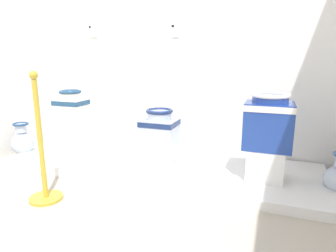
{
  "coord_description": "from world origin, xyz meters",
  "views": [
    {
      "loc": [
        2.83,
        -0.25,
        1.1
      ],
      "look_at": [
        1.88,
        2.33,
        0.46
      ],
      "focal_mm": 31.15,
      "sensor_mm": 36.0,
      "label": 1
    }
  ],
  "objects_px": {
    "antique_toilet_squat_floral": "(160,133)",
    "decorative_vase_spare": "(23,142)",
    "info_placard_second": "(175,30)",
    "stanchion_post_near_left": "(43,164)",
    "info_placard_first": "(93,31)",
    "plinth_block_central_ornate": "(74,141)",
    "antique_toilet_rightmost": "(269,120)",
    "antique_toilet_central_ornate": "(72,111)",
    "plinth_block_rightmost": "(265,163)",
    "plinth_block_squat_floral": "(160,158)"
  },
  "relations": [
    {
      "from": "antique_toilet_squat_floral",
      "to": "info_placard_second",
      "type": "xyz_separation_m",
      "value": [
        -0.0,
        0.48,
        1.03
      ]
    },
    {
      "from": "antique_toilet_rightmost",
      "to": "info_placard_second",
      "type": "xyz_separation_m",
      "value": [
        -1.02,
        0.57,
        0.8
      ]
    },
    {
      "from": "antique_toilet_squat_floral",
      "to": "stanchion_post_near_left",
      "type": "height_order",
      "value": "stanchion_post_near_left"
    },
    {
      "from": "antique_toilet_central_ornate",
      "to": "info_placard_second",
      "type": "bearing_deg",
      "value": 25.01
    },
    {
      "from": "plinth_block_squat_floral",
      "to": "info_placard_first",
      "type": "height_order",
      "value": "info_placard_first"
    },
    {
      "from": "antique_toilet_central_ornate",
      "to": "stanchion_post_near_left",
      "type": "xyz_separation_m",
      "value": [
        0.45,
        -0.94,
        -0.23
      ]
    },
    {
      "from": "plinth_block_squat_floral",
      "to": "info_placard_first",
      "type": "xyz_separation_m",
      "value": [
        -1.04,
        0.48,
        1.32
      ]
    },
    {
      "from": "info_placard_first",
      "to": "info_placard_second",
      "type": "bearing_deg",
      "value": -0.0
    },
    {
      "from": "plinth_block_squat_floral",
      "to": "antique_toilet_squat_floral",
      "type": "xyz_separation_m",
      "value": [
        0.0,
        0.0,
        0.27
      ]
    },
    {
      "from": "plinth_block_central_ornate",
      "to": "antique_toilet_squat_floral",
      "type": "distance_m",
      "value": 1.06
    },
    {
      "from": "antique_toilet_rightmost",
      "to": "antique_toilet_central_ornate",
      "type": "bearing_deg",
      "value": 177.78
    },
    {
      "from": "plinth_block_rightmost",
      "to": "plinth_block_squat_floral",
      "type": "bearing_deg",
      "value": 175.09
    },
    {
      "from": "antique_toilet_central_ornate",
      "to": "info_placard_first",
      "type": "xyz_separation_m",
      "value": [
        0.01,
        0.49,
        0.89
      ]
    },
    {
      "from": "antique_toilet_central_ornate",
      "to": "stanchion_post_near_left",
      "type": "relative_size",
      "value": 0.47
    },
    {
      "from": "antique_toilet_squat_floral",
      "to": "info_placard_first",
      "type": "xyz_separation_m",
      "value": [
        -1.04,
        0.48,
        1.05
      ]
    },
    {
      "from": "antique_toilet_central_ornate",
      "to": "plinth_block_rightmost",
      "type": "bearing_deg",
      "value": -2.22
    },
    {
      "from": "plinth_block_central_ornate",
      "to": "plinth_block_squat_floral",
      "type": "distance_m",
      "value": 1.05
    },
    {
      "from": "plinth_block_central_ornate",
      "to": "stanchion_post_near_left",
      "type": "relative_size",
      "value": 0.36
    },
    {
      "from": "plinth_block_rightmost",
      "to": "antique_toilet_rightmost",
      "type": "distance_m",
      "value": 0.38
    },
    {
      "from": "antique_toilet_rightmost",
      "to": "decorative_vase_spare",
      "type": "distance_m",
      "value": 2.64
    },
    {
      "from": "decorative_vase_spare",
      "to": "plinth_block_rightmost",
      "type": "bearing_deg",
      "value": 3.01
    },
    {
      "from": "plinth_block_central_ornate",
      "to": "antique_toilet_rightmost",
      "type": "height_order",
      "value": "antique_toilet_rightmost"
    },
    {
      "from": "plinth_block_central_ornate",
      "to": "antique_toilet_rightmost",
      "type": "bearing_deg",
      "value": -2.22
    },
    {
      "from": "antique_toilet_squat_floral",
      "to": "stanchion_post_near_left",
      "type": "distance_m",
      "value": 1.13
    },
    {
      "from": "antique_toilet_squat_floral",
      "to": "info_placard_second",
      "type": "relative_size",
      "value": 3.44
    },
    {
      "from": "plinth_block_central_ornate",
      "to": "antique_toilet_rightmost",
      "type": "xyz_separation_m",
      "value": [
        2.07,
        -0.08,
        0.41
      ]
    },
    {
      "from": "plinth_block_central_ornate",
      "to": "info_placard_second",
      "type": "bearing_deg",
      "value": 25.01
    },
    {
      "from": "plinth_block_squat_floral",
      "to": "decorative_vase_spare",
      "type": "relative_size",
      "value": 0.82
    },
    {
      "from": "info_placard_second",
      "to": "decorative_vase_spare",
      "type": "xyz_separation_m",
      "value": [
        -1.57,
        -0.7,
        -1.22
      ]
    },
    {
      "from": "plinth_block_central_ornate",
      "to": "stanchion_post_near_left",
      "type": "distance_m",
      "value": 1.05
    },
    {
      "from": "plinth_block_rightmost",
      "to": "info_placard_second",
      "type": "xyz_separation_m",
      "value": [
        -1.02,
        0.57,
        1.18
      ]
    },
    {
      "from": "decorative_vase_spare",
      "to": "stanchion_post_near_left",
      "type": "bearing_deg",
      "value": -36.65
    },
    {
      "from": "plinth_block_squat_floral",
      "to": "decorative_vase_spare",
      "type": "xyz_separation_m",
      "value": [
        -1.58,
        -0.22,
        0.08
      ]
    },
    {
      "from": "info_placard_second",
      "to": "stanchion_post_near_left",
      "type": "relative_size",
      "value": 0.14
    },
    {
      "from": "antique_toilet_squat_floral",
      "to": "info_placard_second",
      "type": "bearing_deg",
      "value": 90.23
    },
    {
      "from": "antique_toilet_squat_floral",
      "to": "decorative_vase_spare",
      "type": "distance_m",
      "value": 1.6
    },
    {
      "from": "plinth_block_rightmost",
      "to": "info_placard_first",
      "type": "xyz_separation_m",
      "value": [
        -2.06,
        0.57,
        1.2
      ]
    },
    {
      "from": "antique_toilet_squat_floral",
      "to": "decorative_vase_spare",
      "type": "bearing_deg",
      "value": -171.89
    },
    {
      "from": "antique_toilet_squat_floral",
      "to": "stanchion_post_near_left",
      "type": "xyz_separation_m",
      "value": [
        -0.6,
        -0.95,
        -0.07
      ]
    },
    {
      "from": "info_placard_first",
      "to": "antique_toilet_central_ornate",
      "type": "bearing_deg",
      "value": -90.7
    },
    {
      "from": "antique_toilet_squat_floral",
      "to": "antique_toilet_rightmost",
      "type": "bearing_deg",
      "value": -4.91
    },
    {
      "from": "antique_toilet_rightmost",
      "to": "decorative_vase_spare",
      "type": "height_order",
      "value": "antique_toilet_rightmost"
    },
    {
      "from": "stanchion_post_near_left",
      "to": "info_placard_first",
      "type": "bearing_deg",
      "value": 107.1
    },
    {
      "from": "plinth_block_squat_floral",
      "to": "decorative_vase_spare",
      "type": "bearing_deg",
      "value": -171.89
    },
    {
      "from": "plinth_block_squat_floral",
      "to": "antique_toilet_squat_floral",
      "type": "height_order",
      "value": "antique_toilet_squat_floral"
    },
    {
      "from": "plinth_block_squat_floral",
      "to": "stanchion_post_near_left",
      "type": "relative_size",
      "value": 0.33
    },
    {
      "from": "plinth_block_squat_floral",
      "to": "plinth_block_rightmost",
      "type": "relative_size",
      "value": 0.99
    },
    {
      "from": "plinth_block_rightmost",
      "to": "info_placard_first",
      "type": "height_order",
      "value": "info_placard_first"
    },
    {
      "from": "antique_toilet_central_ornate",
      "to": "antique_toilet_squat_floral",
      "type": "distance_m",
      "value": 1.06
    },
    {
      "from": "plinth_block_rightmost",
      "to": "antique_toilet_rightmost",
      "type": "bearing_deg",
      "value": -135.0
    }
  ]
}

